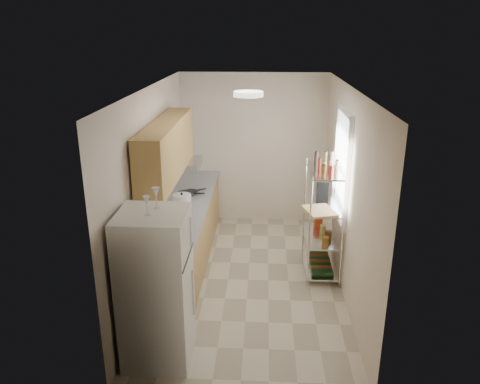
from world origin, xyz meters
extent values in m
cube|color=beige|center=(0.00, 0.00, -0.01)|extent=(2.50, 4.40, 0.01)
cube|color=silver|center=(0.00, 0.00, 2.60)|extent=(2.50, 4.40, 0.01)
cube|color=beige|center=(0.00, 2.21, 1.30)|extent=(2.50, 0.01, 2.60)
cube|color=beige|center=(0.00, -2.21, 1.30)|extent=(2.50, 0.01, 2.60)
cube|color=beige|center=(-1.25, 0.00, 1.30)|extent=(0.01, 4.40, 2.60)
cube|color=beige|center=(1.25, 0.00, 1.30)|extent=(0.01, 4.40, 2.60)
cube|color=tan|center=(-0.92, 0.44, 0.43)|extent=(0.60, 3.48, 0.86)
cube|color=gray|center=(-0.90, 0.44, 0.88)|extent=(0.63, 3.51, 0.04)
cube|color=#B7BABC|center=(-0.94, -0.70, 0.88)|extent=(0.52, 0.44, 0.04)
cube|color=#B7BABC|center=(-0.64, 1.80, 0.46)|extent=(0.01, 0.55, 0.72)
cube|color=tan|center=(-1.05, 0.10, 1.81)|extent=(0.33, 2.20, 0.72)
cube|color=#B7BABC|center=(-1.00, 0.90, 1.39)|extent=(0.50, 0.60, 0.12)
cube|color=white|center=(1.23, 0.35, 1.55)|extent=(0.06, 1.00, 1.46)
cube|color=silver|center=(1.00, 0.30, 0.10)|extent=(0.45, 0.90, 0.02)
cube|color=silver|center=(1.00, 0.30, 0.55)|extent=(0.45, 0.90, 0.02)
cube|color=silver|center=(1.00, 0.30, 1.00)|extent=(0.45, 0.90, 0.02)
cube|color=silver|center=(1.00, 0.30, 1.50)|extent=(0.45, 0.90, 0.02)
cylinder|color=silver|center=(0.79, -0.14, 0.78)|extent=(0.02, 0.02, 1.55)
cylinder|color=silver|center=(0.79, 0.74, 0.78)|extent=(0.02, 0.02, 1.55)
cylinder|color=silver|center=(1.22, -0.14, 0.78)|extent=(0.02, 0.02, 1.55)
cylinder|color=silver|center=(1.22, 0.74, 0.78)|extent=(0.02, 0.02, 1.55)
cylinder|color=white|center=(0.00, -0.30, 2.57)|extent=(0.34, 0.34, 0.05)
cube|color=silver|center=(-0.87, -1.62, 0.81)|extent=(0.67, 0.67, 1.62)
cylinder|color=silver|center=(-0.93, 0.33, 1.01)|extent=(0.26, 0.26, 0.21)
cylinder|color=black|center=(-0.98, 0.91, 0.92)|extent=(0.27, 0.27, 0.04)
cylinder|color=black|center=(-0.91, 1.00, 0.92)|extent=(0.27, 0.27, 0.04)
cube|color=tan|center=(0.93, 0.03, 1.03)|extent=(0.45, 0.53, 0.03)
cube|color=black|center=(1.02, 0.58, 1.16)|extent=(0.20, 0.28, 0.30)
cube|color=#AD3415|center=(0.99, 0.63, 0.65)|extent=(0.11, 0.15, 0.17)
camera|label=1|loc=(0.19, -5.68, 3.27)|focal=35.00mm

